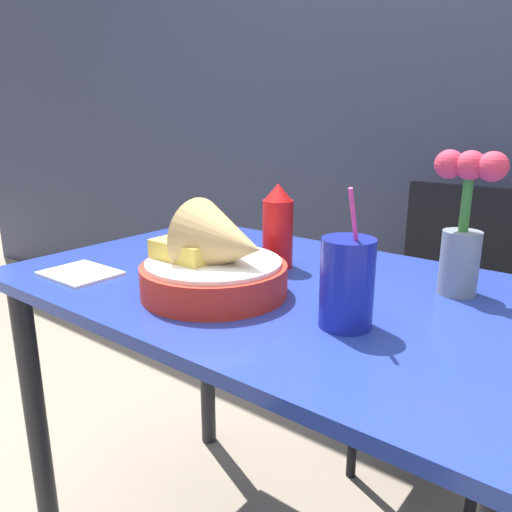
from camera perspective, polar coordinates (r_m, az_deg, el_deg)
wall_window at (r=1.93m, az=22.35°, el=20.25°), size 7.00×0.06×2.60m
dining_table at (r=1.08m, az=2.52°, el=-9.01°), size 1.14×0.72×0.78m
chair_far_window at (r=1.68m, az=21.62°, el=-5.62°), size 0.40×0.40×0.90m
food_basket at (r=0.94m, az=-4.41°, el=-0.80°), size 0.28×0.28×0.18m
ketchup_bottle at (r=1.12m, az=2.50°, el=3.33°), size 0.07×0.07×0.19m
drink_cup at (r=0.81m, az=10.33°, el=-3.37°), size 0.09×0.09×0.23m
flower_vase at (r=1.01m, az=22.67°, el=3.56°), size 0.13×0.07×0.27m
napkin at (r=1.15m, az=-19.44°, el=-1.87°), size 0.16×0.12×0.01m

